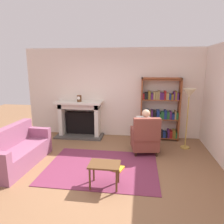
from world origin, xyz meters
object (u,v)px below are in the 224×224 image
Objects in this scene: seated_reader at (145,129)px; sofa_floral at (17,151)px; side_table at (104,167)px; mantel_clock at (79,98)px; floor_lamp at (189,98)px; armchair_reading at (145,138)px; bookshelf at (160,111)px; fireplace at (80,118)px.

sofa_floral is at bearing 11.14° from seated_reader.
sofa_floral is at bearing 164.42° from side_table.
seated_reader is 0.66× the size of sofa_floral.
sofa_floral is at bearing -113.10° from mantel_clock.
seated_reader is at bearing -24.86° from mantel_clock.
seated_reader reaches higher than side_table.
mantel_clock is 0.12× the size of floor_lamp.
side_table is (-0.75, -1.58, -0.04)m from armchair_reading.
side_table is at bearing 54.10° from armchair_reading.
side_table is at bearing -103.12° from sofa_floral.
bookshelf is 3.96m from sofa_floral.
mantel_clock is 0.17× the size of seated_reader.
armchair_reading is 1.73× the size of side_table.
bookshelf is 1.16m from seated_reader.
floor_lamp reaches higher than fireplace.
floor_lamp is at bearing -169.81° from seated_reader.
armchair_reading is (1.98, -1.02, -0.79)m from mantel_clock.
floor_lamp is at bearing -9.07° from mantel_clock.
bookshelf is 1.15× the size of floor_lamp.
bookshelf is at bearing 3.21° from mantel_clock.
seated_reader is at bearing 66.63° from side_table.
fireplace reaches higher than sofa_floral.
seated_reader is (1.98, -1.01, 0.03)m from fireplace.
armchair_reading is at bearing -29.29° from fireplace.
mantel_clock reaches higher than fireplace.
floor_lamp reaches higher than sofa_floral.
seated_reader is at bearing -159.42° from floor_lamp.
fireplace reaches higher than armchair_reading.
side_table is 2.97m from floor_lamp.
bookshelf is 1.90× the size of armchair_reading.
mantel_clock is 3.11m from floor_lamp.
fireplace is 1.28× the size of seated_reader.
fireplace is 2.98m from side_table.
bookshelf is at bearing 66.47° from side_table.
seated_reader is at bearing -66.00° from sofa_floral.
sofa_floral is (-3.28, -2.15, -0.54)m from bookshelf.
mantel_clock is 2.45m from bookshelf.
mantel_clock is at bearing 170.93° from floor_lamp.
sofa_floral is (-0.84, -2.12, -0.27)m from fireplace.
sofa_floral is 4.34m from floor_lamp.
armchair_reading is (-0.44, -1.16, -0.44)m from bookshelf.
fireplace is 0.79× the size of bookshelf.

